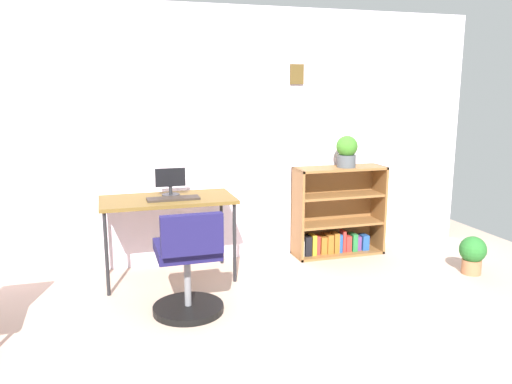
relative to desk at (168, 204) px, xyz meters
name	(u,v)px	position (x,y,z in m)	size (l,w,h in m)	color
ground_plane	(300,372)	(0.52, -1.74, -0.65)	(6.24, 6.24, 0.00)	tan
wall_back	(217,137)	(0.52, 0.41, 0.52)	(5.20, 0.12, 2.35)	silver
desk	(168,204)	(0.00, 0.00, 0.00)	(1.12, 0.57, 0.71)	brown
monitor	(170,182)	(0.04, 0.09, 0.18)	(0.25, 0.15, 0.24)	#262628
keyboard	(173,199)	(0.04, -0.08, 0.06)	(0.43, 0.15, 0.02)	#302720
office_chair	(188,269)	(0.04, -0.78, -0.30)	(0.52, 0.55, 0.80)	black
bookshelf_low	(336,216)	(1.67, 0.22, -0.27)	(0.89, 0.30, 0.87)	brown
potted_plant_on_shelf	(347,151)	(1.74, 0.16, 0.37)	(0.20, 0.20, 0.30)	#474C51
potted_plant_floor	(473,253)	(2.57, -0.67, -0.47)	(0.23, 0.23, 0.34)	#9E6642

